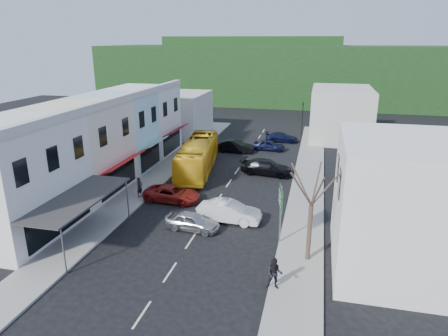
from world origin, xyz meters
TOP-DOWN VIEW (x-y plane):
  - ground at (0.00, 0.00)m, footprint 120.00×120.00m
  - sidewalk_left at (-7.50, 10.00)m, footprint 3.00×52.00m
  - sidewalk_right at (7.50, 10.00)m, footprint 3.00×52.00m
  - shopfront_row at (-12.49, 5.00)m, footprint 8.25×30.00m
  - right_building at (13.50, -4.00)m, footprint 8.00×9.00m
  - distant_block_left at (-12.00, 27.00)m, footprint 8.00×10.00m
  - distant_block_right at (11.00, 30.00)m, footprint 8.00×12.00m
  - hillside at (-1.45, 65.09)m, footprint 80.00×26.00m
  - bus at (-3.99, 10.90)m, footprint 4.03×11.83m
  - car_silver at (-0.40, -2.30)m, footprint 4.57×2.26m
  - car_white at (1.89, -0.27)m, footprint 4.49×2.02m
  - car_red at (-3.75, 2.50)m, footprint 4.69×2.14m
  - car_black_near at (3.22, 11.54)m, footprint 4.69×2.37m
  - car_navy_mid at (2.26, 21.00)m, footprint 4.53×2.16m
  - car_black_far at (-1.73, 19.20)m, footprint 4.51×2.10m
  - car_navy_far at (3.38, 25.75)m, footprint 4.53×1.92m
  - pedestrian_left at (-6.77, 2.49)m, footprint 0.54×0.68m
  - pedestrian_right at (6.30, -8.37)m, footprint 0.72×0.47m
  - direction_sign at (6.01, -2.91)m, footprint 0.92×1.97m
  - street_tree at (8.00, -4.74)m, footprint 3.35×3.35m
  - traffic_signal at (5.80, 30.29)m, footprint 1.09×1.28m

SIDE VIEW (x-z plane):
  - ground at x=0.00m, z-range 0.00..0.00m
  - sidewalk_left at x=-7.50m, z-range 0.00..0.15m
  - sidewalk_right at x=7.50m, z-range 0.00..0.15m
  - car_silver at x=-0.40m, z-range 0.00..1.40m
  - car_white at x=1.89m, z-range 0.00..1.40m
  - car_red at x=-3.75m, z-range 0.00..1.40m
  - car_black_near at x=3.22m, z-range 0.00..1.40m
  - car_navy_mid at x=2.26m, z-range 0.00..1.40m
  - car_black_far at x=-1.73m, z-range 0.00..1.40m
  - car_navy_far at x=3.38m, z-range 0.00..1.40m
  - pedestrian_left at x=-6.77m, z-range 0.15..1.85m
  - pedestrian_right at x=6.30m, z-range 0.15..1.85m
  - bus at x=-3.99m, z-range 0.00..3.10m
  - direction_sign at x=6.01m, z-range 0.00..4.19m
  - traffic_signal at x=5.80m, z-range 0.00..4.91m
  - distant_block_left at x=-12.00m, z-range 0.00..6.00m
  - distant_block_right at x=11.00m, z-range 0.00..7.00m
  - street_tree at x=8.00m, z-range 0.00..7.61m
  - shopfront_row at x=-12.49m, z-range 0.00..8.00m
  - right_building at x=13.50m, z-range 0.00..8.00m
  - hillside at x=-1.45m, z-range -0.27..13.73m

